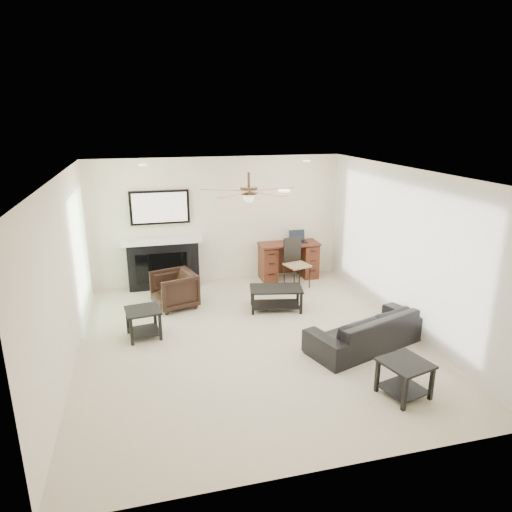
# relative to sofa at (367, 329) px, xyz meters

# --- Properties ---
(room_shell) EXTENTS (5.50, 5.54, 2.52)m
(room_shell) POSITION_rel_sofa_xyz_m (-1.41, 0.67, 1.42)
(room_shell) COLOR beige
(room_shell) RESTS_ON ground
(sofa) EXTENTS (1.98, 1.27, 0.54)m
(sofa) POSITION_rel_sofa_xyz_m (0.00, 0.00, 0.00)
(sofa) COLOR black
(sofa) RESTS_ON ground
(armchair) EXTENTS (0.86, 0.85, 0.64)m
(armchair) POSITION_rel_sofa_xyz_m (-2.60, 2.15, 0.05)
(armchair) COLOR black
(armchair) RESTS_ON ground
(coffee_table) EXTENTS (0.98, 0.67, 0.40)m
(coffee_table) POSITION_rel_sofa_xyz_m (-0.90, 1.60, -0.07)
(coffee_table) COLOR black
(coffee_table) RESTS_ON ground
(end_table_near) EXTENTS (0.63, 0.63, 0.45)m
(end_table_near) POSITION_rel_sofa_xyz_m (-0.15, -1.25, -0.04)
(end_table_near) COLOR black
(end_table_near) RESTS_ON ground
(end_table_left) EXTENTS (0.57, 0.57, 0.45)m
(end_table_left) POSITION_rel_sofa_xyz_m (-3.15, 1.10, -0.04)
(end_table_left) COLOR black
(end_table_left) RESTS_ON ground
(fireplace_unit) EXTENTS (1.52, 0.34, 1.91)m
(fireplace_unit) POSITION_rel_sofa_xyz_m (-2.72, 3.17, 0.69)
(fireplace_unit) COLOR black
(fireplace_unit) RESTS_ON ground
(desk) EXTENTS (1.22, 0.56, 0.76)m
(desk) POSITION_rel_sofa_xyz_m (-0.18, 3.11, 0.11)
(desk) COLOR #421810
(desk) RESTS_ON ground
(desk_chair) EXTENTS (0.51, 0.53, 0.97)m
(desk_chair) POSITION_rel_sofa_xyz_m (-0.18, 2.56, 0.22)
(desk_chair) COLOR black
(desk_chair) RESTS_ON ground
(laptop) EXTENTS (0.33, 0.24, 0.23)m
(laptop) POSITION_rel_sofa_xyz_m (0.02, 3.09, 0.61)
(laptop) COLOR black
(laptop) RESTS_ON desk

